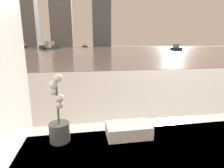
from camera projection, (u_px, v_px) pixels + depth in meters
potted_orchid at (59, 121)px, 1.03m from camera, size 0.12×0.12×0.41m
towel_stack at (128, 130)px, 1.11m from camera, size 0.28×0.17×0.08m
harbor_water at (83, 48)px, 60.00m from camera, size 180.00×110.00×0.01m
harbor_boat_1 at (50, 46)px, 44.21m from camera, size 4.45×5.35×1.97m
harbor_boat_2 at (49, 48)px, 36.79m from camera, size 1.89×2.92×1.04m
harbor_boat_3 at (85, 46)px, 79.79m from camera, size 2.65×3.24×1.19m
harbor_boat_4 at (176, 48)px, 32.28m from camera, size 1.47×3.25×1.18m
harbor_boat_5 at (25, 46)px, 63.14m from camera, size 2.29×4.51×1.61m
skyline_tower_3 at (101, 7)px, 110.61m from camera, size 11.10×10.59×48.42m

